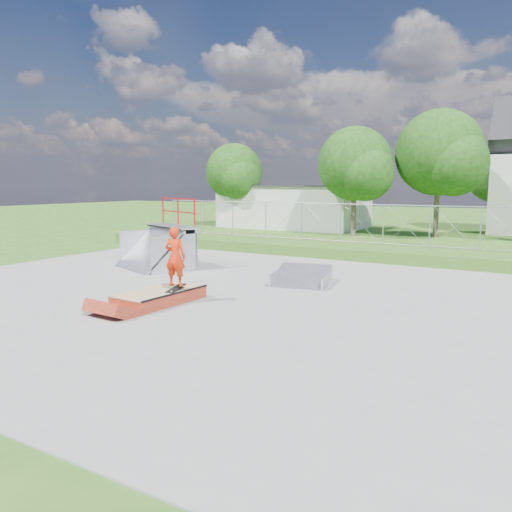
{
  "coord_description": "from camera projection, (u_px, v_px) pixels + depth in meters",
  "views": [
    {
      "loc": [
        8.28,
        -11.55,
        3.21
      ],
      "look_at": [
        0.96,
        1.0,
        1.1
      ],
      "focal_mm": 35.0,
      "sensor_mm": 36.0,
      "label": 1
    }
  ],
  "objects": [
    {
      "name": "tree_back_mid",
      "position": [
        500.0,
        178.0,
        35.16
      ],
      "size": [
        4.08,
        3.84,
        5.7
      ],
      "color": "brown",
      "rests_on": "ground"
    },
    {
      "name": "tree_left_far",
      "position": [
        236.0,
        174.0,
        36.73
      ],
      "size": [
        4.42,
        4.16,
        6.18
      ],
      "color": "brown",
      "rests_on": "ground"
    },
    {
      "name": "skater",
      "position": [
        175.0,
        259.0,
        13.29
      ],
      "size": [
        0.65,
        0.5,
        1.6
      ],
      "primitive_type": "imported",
      "rotation": [
        0.0,
        0.0,
        3.36
      ],
      "color": "red",
      "rests_on": "grind_box"
    },
    {
      "name": "concrete_stairs",
      "position": [
        174.0,
        238.0,
        26.08
      ],
      "size": [
        1.5,
        1.6,
        0.8
      ],
      "primitive_type": null,
      "color": "gray",
      "rests_on": "ground"
    },
    {
      "name": "ground",
      "position": [
        210.0,
        295.0,
        14.46
      ],
      "size": [
        120.0,
        120.0,
        0.0
      ],
      "primitive_type": "plane",
      "color": "#325F1B",
      "rests_on": "ground"
    },
    {
      "name": "chain_link_fence",
      "position": [
        341.0,
        223.0,
        23.24
      ],
      "size": [
        20.0,
        0.06,
        1.8
      ],
      "primitive_type": null,
      "color": "#9C9FA5",
      "rests_on": "grass_berm"
    },
    {
      "name": "concrete_pad",
      "position": [
        210.0,
        295.0,
        14.46
      ],
      "size": [
        20.0,
        16.0,
        0.04
      ],
      "primitive_type": "cube",
      "color": "gray",
      "rests_on": "ground"
    },
    {
      "name": "flat_bank_ramp",
      "position": [
        301.0,
        277.0,
        15.92
      ],
      "size": [
        2.05,
        2.13,
        0.52
      ],
      "primitive_type": null,
      "rotation": [
        0.0,
        0.0,
        0.22
      ],
      "color": "#A6A8AE",
      "rests_on": "concrete_pad"
    },
    {
      "name": "grass_berm",
      "position": [
        332.0,
        250.0,
        22.55
      ],
      "size": [
        24.0,
        3.0,
        0.5
      ],
      "primitive_type": "cube",
      "color": "#325F1B",
      "rests_on": "ground"
    },
    {
      "name": "tree_center",
      "position": [
        444.0,
        156.0,
        29.31
      ],
      "size": [
        5.44,
        5.12,
        7.6
      ],
      "color": "brown",
      "rests_on": "ground"
    },
    {
      "name": "utility_building_flat",
      "position": [
        294.0,
        207.0,
        37.04
      ],
      "size": [
        10.0,
        6.0,
        3.0
      ],
      "primitive_type": "cube",
      "color": "white",
      "rests_on": "ground"
    },
    {
      "name": "skateboard",
      "position": [
        176.0,
        289.0,
        13.4
      ],
      "size": [
        0.33,
        0.82,
        0.13
      ],
      "primitive_type": "cube",
      "rotation": [
        0.14,
        0.0,
        0.14
      ],
      "color": "black",
      "rests_on": "grind_box"
    },
    {
      "name": "quarter_pipe",
      "position": [
        154.0,
        234.0,
        18.85
      ],
      "size": [
        3.3,
        3.07,
        2.66
      ],
      "primitive_type": null,
      "rotation": [
        0.0,
        0.0,
        -0.37
      ],
      "color": "#A6A8AE",
      "rests_on": "concrete_pad"
    },
    {
      "name": "grind_box",
      "position": [
        160.0,
        297.0,
        13.42
      ],
      "size": [
        1.37,
        2.57,
        0.37
      ],
      "rotation": [
        0.0,
        0.0,
        -0.07
      ],
      "color": "maroon",
      "rests_on": "concrete_pad"
    },
    {
      "name": "tree_left_near",
      "position": [
        358.0,
        166.0,
        29.97
      ],
      "size": [
        4.76,
        4.48,
        6.65
      ],
      "color": "brown",
      "rests_on": "ground"
    }
  ]
}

